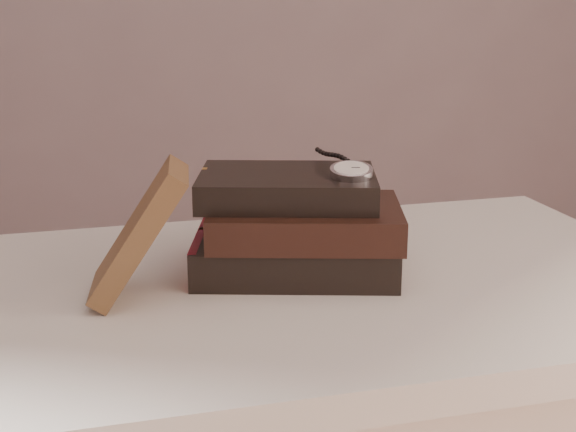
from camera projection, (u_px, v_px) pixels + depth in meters
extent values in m
cube|color=silver|center=(300.00, 294.00, 1.04)|extent=(1.00, 0.60, 0.04)
cube|color=white|center=(300.00, 337.00, 1.05)|extent=(0.88, 0.49, 0.08)
cylinder|color=white|center=(497.00, 412.00, 1.49)|extent=(0.05, 0.05, 0.71)
cube|color=black|center=(295.00, 253.00, 1.06)|extent=(0.30, 0.24, 0.05)
cube|color=beige|center=(298.00, 253.00, 1.06)|extent=(0.29, 0.23, 0.04)
cube|color=gold|center=(202.00, 246.00, 1.09)|extent=(0.01, 0.01, 0.05)
cube|color=maroon|center=(200.00, 252.00, 1.06)|extent=(0.06, 0.16, 0.05)
cube|color=black|center=(305.00, 221.00, 1.04)|extent=(0.28, 0.23, 0.04)
cube|color=beige|center=(308.00, 221.00, 1.04)|extent=(0.27, 0.21, 0.03)
cube|color=gold|center=(216.00, 215.00, 1.06)|extent=(0.01, 0.01, 0.04)
cube|color=black|center=(287.00, 187.00, 1.04)|extent=(0.26, 0.21, 0.04)
cube|color=beige|center=(290.00, 187.00, 1.04)|extent=(0.25, 0.20, 0.03)
cube|color=gold|center=(205.00, 182.00, 1.07)|extent=(0.01, 0.01, 0.04)
cube|color=#482F1B|center=(139.00, 232.00, 0.95)|extent=(0.13, 0.13, 0.16)
cylinder|color=silver|center=(351.00, 172.00, 1.01)|extent=(0.07, 0.07, 0.02)
cylinder|color=white|center=(351.00, 168.00, 1.01)|extent=(0.05, 0.05, 0.01)
torus|color=silver|center=(351.00, 169.00, 1.01)|extent=(0.06, 0.06, 0.01)
cylinder|color=silver|center=(350.00, 167.00, 1.04)|extent=(0.01, 0.01, 0.01)
cube|color=black|center=(351.00, 166.00, 1.01)|extent=(0.01, 0.01, 0.00)
cube|color=black|center=(356.00, 168.00, 1.01)|extent=(0.01, 0.00, 0.00)
sphere|color=black|center=(348.00, 161.00, 1.04)|extent=(0.01, 0.01, 0.01)
sphere|color=black|center=(345.00, 159.00, 1.05)|extent=(0.01, 0.01, 0.01)
sphere|color=black|center=(342.00, 157.00, 1.06)|extent=(0.01, 0.01, 0.01)
sphere|color=black|center=(338.00, 156.00, 1.07)|extent=(0.01, 0.01, 0.01)
sphere|color=black|center=(335.00, 155.00, 1.07)|extent=(0.01, 0.01, 0.01)
sphere|color=black|center=(332.00, 155.00, 1.08)|extent=(0.01, 0.01, 0.01)
sphere|color=black|center=(329.00, 154.00, 1.09)|extent=(0.01, 0.01, 0.01)
sphere|color=black|center=(326.00, 154.00, 1.10)|extent=(0.01, 0.01, 0.01)
sphere|color=black|center=(323.00, 153.00, 1.11)|extent=(0.01, 0.01, 0.01)
sphere|color=black|center=(320.00, 151.00, 1.11)|extent=(0.01, 0.01, 0.01)
sphere|color=black|center=(317.00, 150.00, 1.12)|extent=(0.01, 0.01, 0.01)
torus|color=silver|center=(210.00, 200.00, 1.12)|extent=(0.05, 0.03, 0.05)
torus|color=silver|center=(251.00, 200.00, 1.12)|extent=(0.05, 0.03, 0.05)
cylinder|color=silver|center=(230.00, 197.00, 1.12)|extent=(0.02, 0.01, 0.00)
cylinder|color=silver|center=(199.00, 194.00, 1.18)|extent=(0.04, 0.11, 0.03)
cylinder|color=silver|center=(269.00, 194.00, 1.18)|extent=(0.04, 0.11, 0.03)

